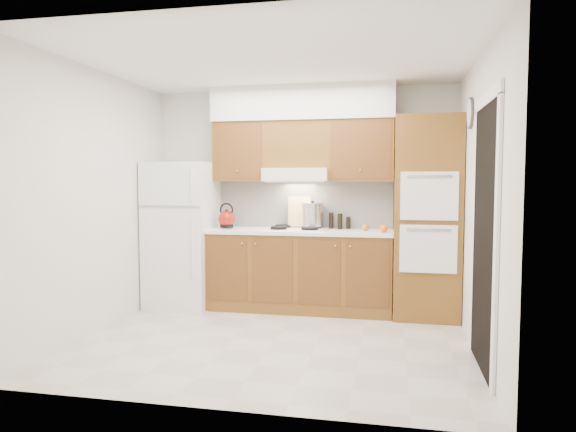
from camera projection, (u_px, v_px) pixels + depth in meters
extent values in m
plane|color=#BCB3A4|center=(275.00, 341.00, 4.84)|extent=(3.60, 3.60, 0.00)
plane|color=white|center=(275.00, 60.00, 4.66)|extent=(3.60, 3.60, 0.00)
cube|color=silver|center=(302.00, 198.00, 6.22)|extent=(3.60, 0.02, 2.60)
cube|color=silver|center=(99.00, 202.00, 5.11)|extent=(0.02, 3.00, 2.60)
cube|color=silver|center=(479.00, 205.00, 4.39)|extent=(0.02, 3.00, 2.60)
cube|color=white|center=(182.00, 234.00, 6.17)|extent=(0.75, 0.72, 1.72)
cube|color=brown|center=(300.00, 271.00, 5.98)|extent=(2.11, 0.60, 0.90)
cube|color=white|center=(300.00, 231.00, 5.93)|extent=(2.13, 0.62, 0.04)
cube|color=white|center=(304.00, 204.00, 6.20)|extent=(2.11, 0.03, 0.56)
cube|color=brown|center=(426.00, 218.00, 5.63)|extent=(0.70, 0.65, 2.20)
cube|color=brown|center=(242.00, 152.00, 6.16)|extent=(0.63, 0.33, 0.70)
cube|color=brown|center=(361.00, 151.00, 5.87)|extent=(0.73, 0.33, 0.70)
cube|color=silver|center=(297.00, 175.00, 5.98)|extent=(0.75, 0.45, 0.15)
cube|color=brown|center=(298.00, 145.00, 6.02)|extent=(0.75, 0.33, 0.55)
cube|color=silver|center=(302.00, 104.00, 5.96)|extent=(2.13, 0.36, 0.40)
cube|color=white|center=(296.00, 229.00, 5.96)|extent=(0.74, 0.50, 0.01)
cube|color=black|center=(484.00, 238.00, 4.07)|extent=(0.02, 0.90, 2.10)
cylinder|color=#3F3833|center=(470.00, 113.00, 4.87)|extent=(0.02, 0.30, 0.30)
sphere|color=maroon|center=(227.00, 219.00, 6.11)|extent=(0.24, 0.24, 0.20)
cube|color=#DDC271|center=(299.00, 211.00, 6.11)|extent=(0.28, 0.13, 0.36)
cylinder|color=silver|center=(313.00, 215.00, 6.04)|extent=(0.31, 0.31, 0.27)
cylinder|color=black|center=(331.00, 221.00, 6.07)|extent=(0.05, 0.05, 0.19)
cylinder|color=black|center=(340.00, 221.00, 5.99)|extent=(0.06, 0.06, 0.18)
cylinder|color=black|center=(348.00, 223.00, 6.04)|extent=(0.05, 0.05, 0.14)
sphere|color=#F44C0C|center=(384.00, 229.00, 5.62)|extent=(0.10, 0.10, 0.09)
sphere|color=orange|center=(365.00, 228.00, 5.80)|extent=(0.09, 0.09, 0.07)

